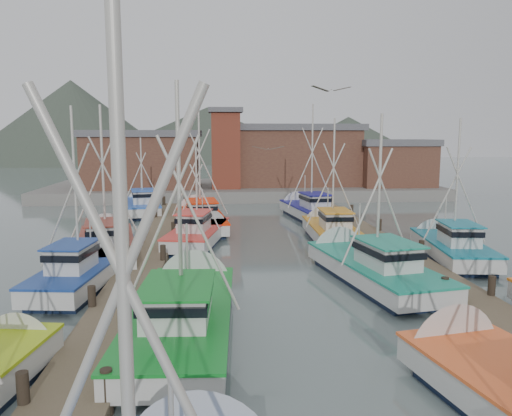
{
  "coord_description": "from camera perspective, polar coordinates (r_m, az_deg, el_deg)",
  "views": [
    {
      "loc": [
        -3.29,
        -20.83,
        6.91
      ],
      "look_at": [
        -0.81,
        8.39,
        2.6
      ],
      "focal_mm": 35.0,
      "sensor_mm": 36.0,
      "label": 1
    }
  ],
  "objects": [
    {
      "name": "quay",
      "position": [
        58.27,
        -1.57,
        2.14
      ],
      "size": [
        44.0,
        16.0,
        1.2
      ],
      "primitive_type": "cube",
      "color": "slate",
      "rests_on": "ground"
    },
    {
      "name": "boat_10",
      "position": [
        30.06,
        -16.75,
        -3.95
      ],
      "size": [
        4.76,
        10.03,
        9.4
      ],
      "rotation": [
        0.0,
        0.0,
        0.2
      ],
      "color": "#0F1B35",
      "rests_on": "ground"
    },
    {
      "name": "gull_far",
      "position": [
        23.94,
        1.41,
        6.81
      ],
      "size": [
        1.54,
        0.6,
        0.24
      ],
      "rotation": [
        0.0,
        0.0,
        0.01
      ],
      "color": "gray",
      "rests_on": "ground"
    },
    {
      "name": "distant_hills",
      "position": [
        143.9,
        -8.64,
        5.51
      ],
      "size": [
        175.0,
        140.0,
        42.0
      ],
      "color": "#3C463A",
      "rests_on": "ground"
    },
    {
      "name": "shed_right",
      "position": [
        58.54,
        15.51,
        5.05
      ],
      "size": [
        8.48,
        6.36,
        5.2
      ],
      "color": "brown",
      "rests_on": "quay"
    },
    {
      "name": "boat_4",
      "position": [
        18.25,
        -8.15,
        -11.68
      ],
      "size": [
        3.95,
        10.54,
        9.61
      ],
      "rotation": [
        0.0,
        0.0,
        -0.05
      ],
      "color": "#0F1B35",
      "rests_on": "ground"
    },
    {
      "name": "ground",
      "position": [
        22.19,
        3.98,
        -9.8
      ],
      "size": [
        260.0,
        260.0,
        0.0
      ],
      "primitive_type": "plane",
      "color": "#516261",
      "rests_on": "ground"
    },
    {
      "name": "boat_12",
      "position": [
        37.88,
        -6.47,
        -1.15
      ],
      "size": [
        4.22,
        10.51,
        10.13
      ],
      "rotation": [
        0.0,
        0.0,
        0.1
      ],
      "color": "#0F1B35",
      "rests_on": "ground"
    },
    {
      "name": "boat_11",
      "position": [
        30.21,
        21.2,
        -4.12
      ],
      "size": [
        3.63,
        8.62,
        8.48
      ],
      "rotation": [
        0.0,
        0.0,
        -0.13
      ],
      "color": "#0F1B35",
      "rests_on": "ground"
    },
    {
      "name": "boat_6",
      "position": [
        24.53,
        -18.96,
        -6.81
      ],
      "size": [
        3.53,
        8.3,
        8.77
      ],
      "rotation": [
        0.0,
        0.0,
        -0.13
      ],
      "color": "#0F1B35",
      "rests_on": "ground"
    },
    {
      "name": "dock_left",
      "position": [
        26.03,
        -12.96,
        -6.77
      ],
      "size": [
        2.3,
        46.0,
        1.5
      ],
      "color": "brown",
      "rests_on": "ground"
    },
    {
      "name": "boat_14",
      "position": [
        45.45,
        -12.86,
        0.27
      ],
      "size": [
        4.17,
        9.05,
        7.4
      ],
      "rotation": [
        0.0,
        0.0,
        0.18
      ],
      "color": "#0F1B35",
      "rests_on": "ground"
    },
    {
      "name": "shed_left",
      "position": [
        56.42,
        -12.75,
        5.54
      ],
      "size": [
        12.72,
        8.48,
        6.2
      ],
      "color": "brown",
      "rests_on": "quay"
    },
    {
      "name": "gull_near",
      "position": [
        18.47,
        8.6,
        13.25
      ],
      "size": [
        1.52,
        0.66,
        0.24
      ],
      "rotation": [
        0.0,
        0.0,
        0.49
      ],
      "color": "gray",
      "rests_on": "ground"
    },
    {
      "name": "boat_5",
      "position": [
        24.58,
        12.73,
        -6.53
      ],
      "size": [
        4.71,
        10.21,
        8.74
      ],
      "rotation": [
        0.0,
        0.0,
        0.18
      ],
      "color": "#0F1B35",
      "rests_on": "ground"
    },
    {
      "name": "boat_13",
      "position": [
        41.91,
        6.01,
        -0.23
      ],
      "size": [
        4.1,
        9.6,
        10.18
      ],
      "rotation": [
        0.0,
        0.0,
        0.14
      ],
      "color": "#0F1B35",
      "rests_on": "ground"
    },
    {
      "name": "lookout_tower",
      "position": [
        53.86,
        -3.49,
        6.9
      ],
      "size": [
        3.6,
        3.6,
        8.5
      ],
      "color": "maroon",
      "rests_on": "quay"
    },
    {
      "name": "shed_center",
      "position": [
        58.61,
        4.31,
        6.16
      ],
      "size": [
        14.84,
        9.54,
        6.9
      ],
      "color": "brown",
      "rests_on": "quay"
    },
    {
      "name": "boat_8",
      "position": [
        32.29,
        -6.46,
        -2.83
      ],
      "size": [
        4.24,
        8.89,
        7.01
      ],
      "rotation": [
        0.0,
        0.0,
        -0.2
      ],
      "color": "#0F1B35",
      "rests_on": "ground"
    },
    {
      "name": "dock_right",
      "position": [
        27.74,
        17.19,
        -6.0
      ],
      "size": [
        2.3,
        46.0,
        1.5
      ],
      "color": "brown",
      "rests_on": "ground"
    },
    {
      "name": "boat_9",
      "position": [
        33.13,
        8.46,
        -2.57
      ],
      "size": [
        3.46,
        8.63,
        8.64
      ],
      "rotation": [
        0.0,
        0.0,
        -0.03
      ],
      "color": "#0F1B35",
      "rests_on": "ground"
    }
  ]
}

